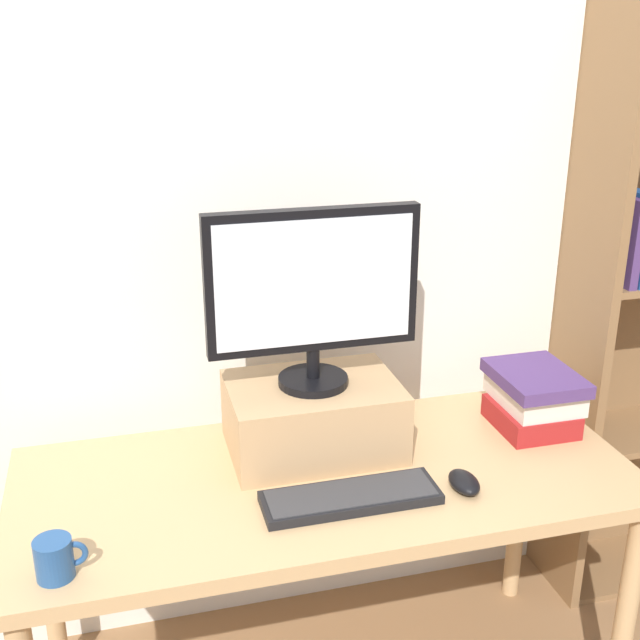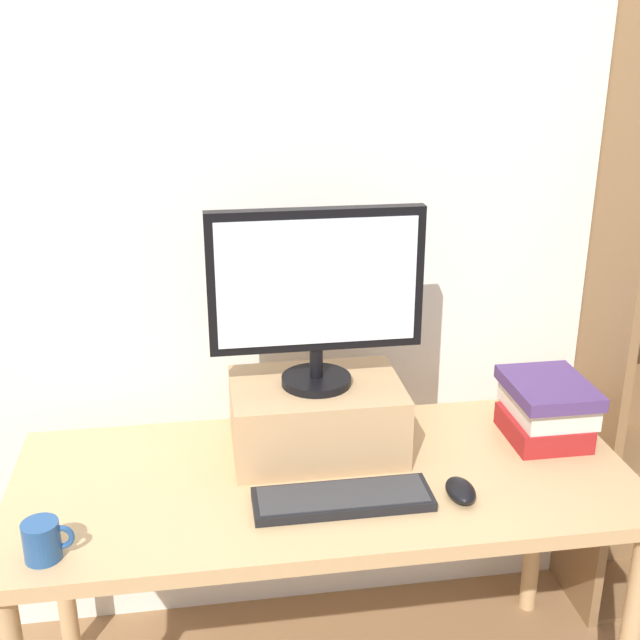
{
  "view_description": "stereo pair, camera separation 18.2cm",
  "coord_description": "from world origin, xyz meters",
  "px_view_note": "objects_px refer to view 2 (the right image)",
  "views": [
    {
      "loc": [
        -0.44,
        -1.6,
        1.71
      ],
      "look_at": [
        -0.0,
        0.05,
        1.07
      ],
      "focal_mm": 45.0,
      "sensor_mm": 36.0,
      "label": 1
    },
    {
      "loc": [
        -0.26,
        -1.63,
        1.71
      ],
      "look_at": [
        -0.0,
        0.05,
        1.07
      ],
      "focal_mm": 45.0,
      "sensor_mm": 36.0,
      "label": 2
    }
  ],
  "objects_px": {
    "computer_monitor": "(315,290)",
    "computer_mouse": "(460,490)",
    "desk": "(324,501)",
    "riser_box": "(315,416)",
    "coffee_mug": "(43,540)",
    "book_stack": "(546,408)",
    "keyboard": "(343,499)"
  },
  "relations": [
    {
      "from": "computer_monitor",
      "to": "computer_mouse",
      "type": "xyz_separation_m",
      "value": [
        0.29,
        -0.27,
        -0.4
      ]
    },
    {
      "from": "desk",
      "to": "riser_box",
      "type": "relative_size",
      "value": 3.53
    },
    {
      "from": "computer_mouse",
      "to": "coffee_mug",
      "type": "xyz_separation_m",
      "value": [
        -0.89,
        -0.08,
        0.02
      ]
    },
    {
      "from": "computer_mouse",
      "to": "book_stack",
      "type": "relative_size",
      "value": 0.42
    },
    {
      "from": "riser_box",
      "to": "book_stack",
      "type": "xyz_separation_m",
      "value": [
        0.59,
        -0.03,
        -0.01
      ]
    },
    {
      "from": "desk",
      "to": "computer_mouse",
      "type": "distance_m",
      "value": 0.34
    },
    {
      "from": "keyboard",
      "to": "computer_monitor",
      "type": "bearing_deg",
      "value": 95.25
    },
    {
      "from": "desk",
      "to": "computer_mouse",
      "type": "xyz_separation_m",
      "value": [
        0.29,
        -0.15,
        0.09
      ]
    },
    {
      "from": "book_stack",
      "to": "riser_box",
      "type": "bearing_deg",
      "value": 177.33
    },
    {
      "from": "book_stack",
      "to": "coffee_mug",
      "type": "height_order",
      "value": "book_stack"
    },
    {
      "from": "computer_monitor",
      "to": "computer_mouse",
      "type": "distance_m",
      "value": 0.57
    },
    {
      "from": "keyboard",
      "to": "computer_mouse",
      "type": "bearing_deg",
      "value": -3.51
    },
    {
      "from": "keyboard",
      "to": "computer_mouse",
      "type": "xyz_separation_m",
      "value": [
        0.27,
        -0.02,
        0.01
      ]
    },
    {
      "from": "computer_mouse",
      "to": "book_stack",
      "type": "xyz_separation_m",
      "value": [
        0.3,
        0.24,
        0.06
      ]
    },
    {
      "from": "riser_box",
      "to": "computer_mouse",
      "type": "bearing_deg",
      "value": -42.88
    },
    {
      "from": "book_stack",
      "to": "coffee_mug",
      "type": "distance_m",
      "value": 1.24
    },
    {
      "from": "book_stack",
      "to": "coffee_mug",
      "type": "relative_size",
      "value": 2.42
    },
    {
      "from": "computer_mouse",
      "to": "coffee_mug",
      "type": "height_order",
      "value": "coffee_mug"
    },
    {
      "from": "coffee_mug",
      "to": "computer_monitor",
      "type": "bearing_deg",
      "value": 30.21
    },
    {
      "from": "computer_monitor",
      "to": "coffee_mug",
      "type": "relative_size",
      "value": 4.99
    },
    {
      "from": "desk",
      "to": "computer_monitor",
      "type": "height_order",
      "value": "computer_monitor"
    },
    {
      "from": "computer_monitor",
      "to": "computer_mouse",
      "type": "height_order",
      "value": "computer_monitor"
    },
    {
      "from": "keyboard",
      "to": "book_stack",
      "type": "xyz_separation_m",
      "value": [
        0.57,
        0.23,
        0.07
      ]
    },
    {
      "from": "desk",
      "to": "book_stack",
      "type": "xyz_separation_m",
      "value": [
        0.59,
        0.1,
        0.16
      ]
    },
    {
      "from": "computer_mouse",
      "to": "keyboard",
      "type": "bearing_deg",
      "value": 176.49
    },
    {
      "from": "riser_box",
      "to": "computer_monitor",
      "type": "xyz_separation_m",
      "value": [
        0.0,
        -0.0,
        0.33
      ]
    },
    {
      "from": "book_stack",
      "to": "coffee_mug",
      "type": "bearing_deg",
      "value": -164.85
    },
    {
      "from": "computer_mouse",
      "to": "desk",
      "type": "bearing_deg",
      "value": 153.13
    },
    {
      "from": "desk",
      "to": "coffee_mug",
      "type": "distance_m",
      "value": 0.66
    },
    {
      "from": "computer_monitor",
      "to": "riser_box",
      "type": "bearing_deg",
      "value": 90.0
    },
    {
      "from": "riser_box",
      "to": "keyboard",
      "type": "bearing_deg",
      "value": -84.78
    },
    {
      "from": "desk",
      "to": "riser_box",
      "type": "distance_m",
      "value": 0.21
    }
  ]
}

